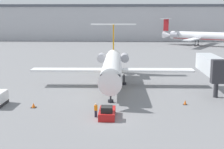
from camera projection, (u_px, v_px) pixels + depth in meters
ground_plane at (108, 120)px, 37.33m from camera, size 600.00×600.00×0.00m
terminal_building at (121, 22)px, 153.43m from camera, size 180.00×16.80×17.15m
airplane_main at (112, 66)px, 54.64m from camera, size 28.59×27.88×10.47m
pushback_tug at (107, 113)px, 38.17m from camera, size 1.95×4.00×1.62m
worker_near_tug at (96, 110)px, 38.20m from camera, size 0.40×0.24×1.75m
traffic_cone_left at (34, 105)px, 42.21m from camera, size 0.72×0.72×0.64m
traffic_cone_right at (185, 102)px, 43.62m from camera, size 0.55×0.55×0.67m
airplane_parked_far_left at (199, 36)px, 124.95m from camera, size 30.61×28.48×10.73m
jet_bridge at (213, 66)px, 48.93m from camera, size 3.20×11.93×6.19m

